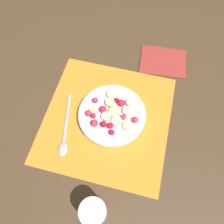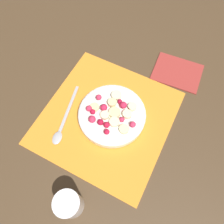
% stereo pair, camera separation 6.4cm
% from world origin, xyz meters
% --- Properties ---
extents(ground_plane, '(3.00, 3.00, 0.00)m').
position_xyz_m(ground_plane, '(0.00, 0.00, 0.00)').
color(ground_plane, '#4C3823').
extents(placemat, '(0.39, 0.38, 0.01)m').
position_xyz_m(placemat, '(0.00, 0.00, 0.00)').
color(placemat, orange).
rests_on(placemat, ground_plane).
extents(fruit_bowl, '(0.20, 0.20, 0.05)m').
position_xyz_m(fruit_bowl, '(-0.01, 0.01, 0.02)').
color(fruit_bowl, white).
rests_on(fruit_bowl, placemat).
extents(spoon, '(0.20, 0.06, 0.01)m').
position_xyz_m(spoon, '(0.09, -0.10, 0.01)').
color(spoon, '#B2B2B7').
rests_on(spoon, placemat).
extents(drinking_glass, '(0.06, 0.06, 0.09)m').
position_xyz_m(drinking_glass, '(0.26, 0.04, 0.04)').
color(drinking_glass, white).
rests_on(drinking_glass, ground_plane).
extents(napkin, '(0.14, 0.17, 0.01)m').
position_xyz_m(napkin, '(-0.26, 0.14, 0.00)').
color(napkin, '#A3332D').
rests_on(napkin, ground_plane).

